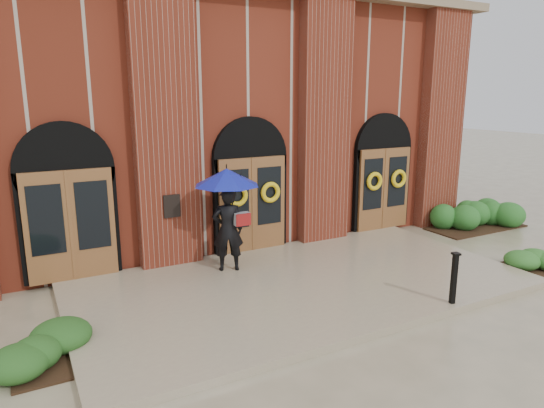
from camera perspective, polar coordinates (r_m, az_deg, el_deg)
ground at (r=11.02m, az=4.03°, el=-9.96°), size 90.00×90.00×0.00m
landing at (r=11.11m, az=3.61°, el=-9.35°), size 10.00×5.30×0.15m
church_building at (r=18.20m, az=-10.92°, el=10.23°), size 16.20×12.53×7.00m
man_with_umbrella at (r=11.28m, az=-5.28°, el=0.49°), size 1.95×1.95×2.45m
metal_post at (r=10.39m, az=20.63°, el=-8.04°), size 0.17×0.17×1.06m
hedge_wall_right at (r=17.03m, az=22.95°, el=-1.35°), size 3.00×1.20×0.77m
hedge_front_left at (r=8.90m, az=-23.54°, el=-15.19°), size 1.37×1.18×0.49m
hedge_front_right at (r=13.63m, az=27.89°, el=-5.97°), size 1.25×1.07×0.44m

